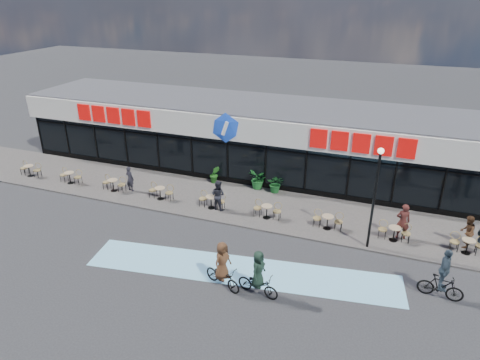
% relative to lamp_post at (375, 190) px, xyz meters
% --- Properties ---
extents(ground, '(120.00, 120.00, 0.00)m').
position_rel_lamp_post_xyz_m(ground, '(-9.12, -2.30, -3.12)').
color(ground, '#28282B').
rests_on(ground, ground).
extents(sidewalk, '(44.00, 5.00, 0.10)m').
position_rel_lamp_post_xyz_m(sidewalk, '(-9.12, 2.20, -3.07)').
color(sidewalk, '#554F4B').
rests_on(sidewalk, ground).
extents(bike_lane, '(14.17, 4.13, 0.01)m').
position_rel_lamp_post_xyz_m(bike_lane, '(-5.12, -3.80, -3.11)').
color(bike_lane, '#7FCAF0').
rests_on(bike_lane, ground).
extents(building, '(30.60, 6.57, 4.75)m').
position_rel_lamp_post_xyz_m(building, '(-9.12, 7.63, -0.78)').
color(building, black).
rests_on(building, ground).
extents(lamp_post, '(0.28, 0.28, 5.07)m').
position_rel_lamp_post_xyz_m(lamp_post, '(0.00, 0.00, 0.00)').
color(lamp_post, black).
rests_on(lamp_post, sidewalk).
extents(bistro_set_0, '(1.54, 0.62, 0.90)m').
position_rel_lamp_post_xyz_m(bistro_set_0, '(-21.80, 1.10, -2.56)').
color(bistro_set_0, tan).
rests_on(bistro_set_0, sidewalk).
extents(bistro_set_1, '(1.54, 0.62, 0.90)m').
position_rel_lamp_post_xyz_m(bistro_set_1, '(-18.52, 1.10, -2.56)').
color(bistro_set_1, tan).
rests_on(bistro_set_1, sidewalk).
extents(bistro_set_2, '(1.54, 0.62, 0.90)m').
position_rel_lamp_post_xyz_m(bistro_set_2, '(-15.24, 1.10, -2.56)').
color(bistro_set_2, tan).
rests_on(bistro_set_2, sidewalk).
extents(bistro_set_3, '(1.54, 0.62, 0.90)m').
position_rel_lamp_post_xyz_m(bistro_set_3, '(-11.96, 1.10, -2.56)').
color(bistro_set_3, tan).
rests_on(bistro_set_3, sidewalk).
extents(bistro_set_4, '(1.54, 0.62, 0.90)m').
position_rel_lamp_post_xyz_m(bistro_set_4, '(-8.68, 1.10, -2.56)').
color(bistro_set_4, tan).
rests_on(bistro_set_4, sidewalk).
extents(bistro_set_5, '(1.54, 0.62, 0.90)m').
position_rel_lamp_post_xyz_m(bistro_set_5, '(-5.40, 1.10, -2.56)').
color(bistro_set_5, tan).
rests_on(bistro_set_5, sidewalk).
extents(bistro_set_6, '(1.54, 0.62, 0.90)m').
position_rel_lamp_post_xyz_m(bistro_set_6, '(-2.12, 1.10, -2.56)').
color(bistro_set_6, tan).
rests_on(bistro_set_6, sidewalk).
extents(bistro_set_7, '(1.54, 0.62, 0.90)m').
position_rel_lamp_post_xyz_m(bistro_set_7, '(1.15, 1.10, -2.56)').
color(bistro_set_7, tan).
rests_on(bistro_set_7, sidewalk).
extents(bistro_set_8, '(1.54, 0.62, 0.90)m').
position_rel_lamp_post_xyz_m(bistro_set_8, '(4.43, 1.10, -2.56)').
color(bistro_set_8, tan).
rests_on(bistro_set_8, sidewalk).
extents(potted_plant_left, '(0.78, 0.73, 1.14)m').
position_rel_lamp_post_xyz_m(potted_plant_left, '(-9.87, 4.29, -2.45)').
color(potted_plant_left, '#22611B').
rests_on(potted_plant_left, sidewalk).
extents(potted_plant_mid, '(1.13, 1.01, 1.13)m').
position_rel_lamp_post_xyz_m(potted_plant_mid, '(-5.82, 4.27, -2.46)').
color(potted_plant_mid, '#16501F').
rests_on(potted_plant_mid, sidewalk).
extents(potted_plant_right, '(1.51, 1.54, 1.29)m').
position_rel_lamp_post_xyz_m(potted_plant_right, '(-6.99, 4.38, -2.38)').
color(potted_plant_right, '#1B6125').
rests_on(potted_plant_right, sidewalk).
extents(patron_left, '(0.65, 0.50, 1.58)m').
position_rel_lamp_post_xyz_m(patron_left, '(-14.27, 1.43, -2.23)').
color(patron_left, black).
rests_on(patron_left, sidewalk).
extents(patron_right, '(0.95, 0.80, 1.74)m').
position_rel_lamp_post_xyz_m(patron_right, '(-8.27, 1.05, -2.15)').
color(patron_right, black).
rests_on(patron_right, sidewalk).
extents(pedestrian_a, '(0.82, 0.94, 1.64)m').
position_rel_lamp_post_xyz_m(pedestrian_a, '(4.39, 1.63, -2.20)').
color(pedestrian_a, '#3F2616').
rests_on(pedestrian_a, sidewalk).
extents(pedestrian_c, '(0.76, 0.58, 1.89)m').
position_rel_lamp_post_xyz_m(pedestrian_c, '(1.48, 1.38, -2.08)').
color(pedestrian_c, '#421B17').
rests_on(pedestrian_c, sidewalk).
extents(cyclist_a, '(1.93, 0.98, 2.06)m').
position_rel_lamp_post_xyz_m(cyclist_a, '(-3.93, -5.07, -2.36)').
color(cyclist_a, black).
rests_on(cyclist_a, ground).
extents(cyclist_b, '(1.82, 1.12, 2.30)m').
position_rel_lamp_post_xyz_m(cyclist_b, '(3.07, -2.73, -2.18)').
color(cyclist_b, black).
rests_on(cyclist_b, ground).
extents(cyclist_c, '(2.01, 1.33, 2.16)m').
position_rel_lamp_post_xyz_m(cyclist_c, '(-5.48, -5.11, -2.31)').
color(cyclist_c, black).
rests_on(cyclist_c, ground).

